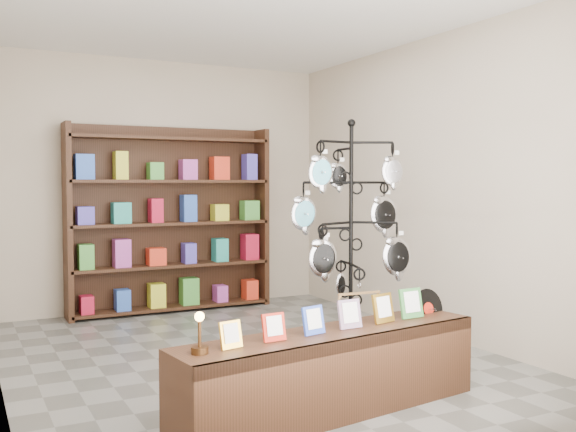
% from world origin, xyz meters
% --- Properties ---
extents(ground, '(5.00, 5.00, 0.00)m').
position_xyz_m(ground, '(0.00, 0.00, 0.00)').
color(ground, slate).
rests_on(ground, ground).
extents(room_envelope, '(5.00, 5.00, 5.00)m').
position_xyz_m(room_envelope, '(0.00, 0.00, 1.85)').
color(room_envelope, '#BFB09A').
rests_on(room_envelope, ground).
extents(display_tree, '(1.06, 0.99, 2.07)m').
position_xyz_m(display_tree, '(0.70, -0.55, 1.19)').
color(display_tree, black).
rests_on(display_tree, ground).
extents(front_shelf, '(2.29, 0.75, 0.80)m').
position_xyz_m(front_shelf, '(-0.08, -1.52, 0.28)').
color(front_shelf, black).
rests_on(front_shelf, ground).
extents(back_shelving, '(2.42, 0.36, 2.20)m').
position_xyz_m(back_shelving, '(0.00, 2.30, 1.03)').
color(back_shelving, black).
rests_on(back_shelving, ground).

